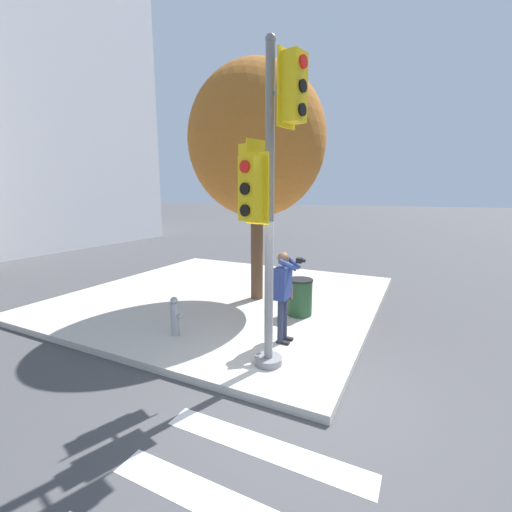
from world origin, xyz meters
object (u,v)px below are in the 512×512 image
object	(u,v)px
traffic_signal_pole	(266,184)
street_tree	(257,142)
person_photographer	(284,289)
trash_bin	(300,297)
fire_hydrant	(175,316)

from	to	relation	value
traffic_signal_pole	street_tree	world-z (taller)	street_tree
person_photographer	traffic_signal_pole	bearing A→B (deg)	-174.49
trash_bin	traffic_signal_pole	bearing A→B (deg)	-173.29
person_photographer	fire_hydrant	world-z (taller)	person_photographer
traffic_signal_pole	street_tree	xyz separation A→B (m)	(3.23, 1.75, 1.12)
person_photographer	trash_bin	world-z (taller)	person_photographer
fire_hydrant	trash_bin	bearing A→B (deg)	-39.85
traffic_signal_pole	trash_bin	size ratio (longest dim) A/B	5.87
trash_bin	person_photographer	bearing A→B (deg)	-172.48
traffic_signal_pole	street_tree	bearing A→B (deg)	28.48
person_photographer	street_tree	xyz separation A→B (m)	(2.21, 1.65, 3.01)
street_tree	trash_bin	distance (m)	3.96
person_photographer	fire_hydrant	distance (m)	2.25
person_photographer	fire_hydrant	bearing A→B (deg)	108.61
fire_hydrant	trash_bin	distance (m)	2.87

